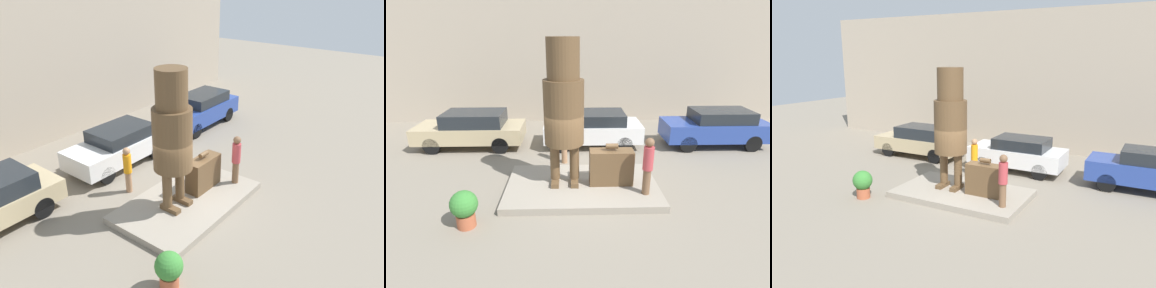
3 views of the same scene
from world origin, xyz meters
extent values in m
plane|color=gray|center=(0.00, 0.00, 0.00)|extent=(60.00, 60.00, 0.00)
cube|color=gray|center=(0.00, 0.00, 0.11)|extent=(4.85, 2.91, 0.22)
cube|color=tan|center=(0.00, 8.38, 3.75)|extent=(28.00, 0.60, 7.49)
cube|color=brown|center=(-0.87, 0.02, 0.30)|extent=(0.24, 0.70, 0.15)
cube|color=brown|center=(-0.25, 0.02, 0.30)|extent=(0.24, 0.70, 0.15)
cylinder|color=brown|center=(-0.87, 0.12, 0.98)|extent=(0.30, 0.30, 1.22)
cylinder|color=brown|center=(-0.25, 0.12, 0.98)|extent=(0.30, 0.30, 1.22)
cylinder|color=brown|center=(-0.56, 0.12, 2.57)|extent=(1.22, 1.22, 1.96)
cylinder|color=brown|center=(-0.56, 0.12, 4.13)|extent=(0.96, 0.96, 1.17)
cube|color=brown|center=(0.92, 0.02, 0.79)|extent=(1.37, 0.55, 1.14)
cylinder|color=brown|center=(0.92, 0.02, 1.50)|extent=(0.38, 0.17, 0.17)
cylinder|color=brown|center=(1.90, -0.69, 0.62)|extent=(0.23, 0.23, 0.81)
cylinder|color=#B23D42|center=(1.90, -0.69, 1.39)|extent=(0.30, 0.30, 0.72)
sphere|color=brown|center=(1.90, -0.69, 1.88)|extent=(0.27, 0.27, 0.27)
cylinder|color=black|center=(-3.31, 3.20, 0.35)|extent=(0.70, 0.18, 0.70)
cylinder|color=black|center=(-3.31, 4.85, 0.35)|extent=(0.70, 0.18, 0.70)
cube|color=silver|center=(0.62, 4.02, 0.71)|extent=(4.23, 1.83, 0.73)
cube|color=#1E2328|center=(0.84, 4.02, 1.31)|extent=(2.33, 1.65, 0.48)
cylinder|color=black|center=(-0.69, 3.20, 0.34)|extent=(0.68, 0.18, 0.68)
cylinder|color=black|center=(-0.69, 4.85, 0.34)|extent=(0.68, 0.18, 0.68)
cylinder|color=black|center=(1.94, 3.20, 0.34)|extent=(0.68, 0.18, 0.68)
cylinder|color=black|center=(1.94, 4.85, 0.34)|extent=(0.68, 0.18, 0.68)
cube|color=#284293|center=(6.03, 3.87, 0.75)|extent=(4.50, 1.73, 0.79)
cube|color=#1E2328|center=(6.26, 3.87, 1.39)|extent=(2.48, 1.56, 0.50)
cylinder|color=black|center=(4.64, 3.09, 0.36)|extent=(0.71, 0.18, 0.71)
cylinder|color=black|center=(4.64, 4.64, 0.36)|extent=(0.71, 0.18, 0.71)
cylinder|color=black|center=(7.43, 3.09, 0.36)|extent=(0.71, 0.18, 0.71)
cylinder|color=black|center=(7.43, 4.64, 0.36)|extent=(0.71, 0.18, 0.71)
cylinder|color=#AD5638|center=(-3.14, -1.87, 0.19)|extent=(0.49, 0.49, 0.38)
sphere|color=#387F33|center=(-3.14, -1.87, 0.68)|extent=(0.71, 0.71, 0.71)
cylinder|color=#A87A56|center=(-0.60, 2.16, 0.39)|extent=(0.22, 0.22, 0.77)
cylinder|color=orange|center=(-0.60, 2.16, 1.11)|extent=(0.29, 0.29, 0.69)
sphere|color=#A87A56|center=(-0.60, 2.16, 1.59)|extent=(0.26, 0.26, 0.26)
camera|label=1|loc=(-8.34, -6.51, 7.12)|focal=35.00mm
camera|label=2|loc=(-0.39, -8.61, 4.85)|focal=28.00mm
camera|label=3|loc=(6.33, -11.52, 5.10)|focal=35.00mm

